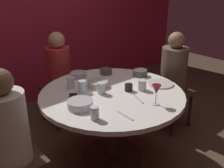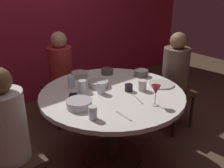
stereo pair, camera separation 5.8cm
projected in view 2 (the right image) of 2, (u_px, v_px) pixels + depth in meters
name	position (u px, v px, depth m)	size (l,w,h in m)	color
ground_plane	(112.00, 156.00, 2.68)	(8.00, 8.00, 0.00)	#4C3828
back_wall	(27.00, 10.00, 3.44)	(6.00, 0.10, 2.60)	maroon
dining_table	(112.00, 106.00, 2.46)	(1.33, 1.33, 0.73)	silver
seated_diner_left	(6.00, 128.00, 1.83)	(0.40, 0.40, 1.18)	#3F2D1E
seated_diner_back	(61.00, 68.00, 3.09)	(0.40, 0.40, 1.14)	#3F2D1E
seated_diner_right	(175.00, 72.00, 2.95)	(0.40, 0.40, 1.16)	#3F2D1E
candle_holder	(129.00, 88.00, 2.41)	(0.07, 0.07, 0.09)	black
wine_glass	(156.00, 91.00, 2.11)	(0.08, 0.08, 0.18)	silver
dinner_plate	(161.00, 84.00, 2.55)	(0.25, 0.25, 0.01)	beige
cell_phone	(73.00, 96.00, 2.30)	(0.07, 0.14, 0.01)	black
bowl_serving_large	(79.00, 104.00, 2.11)	(0.21, 0.21, 0.07)	#B7B7BC
bowl_salad_center	(80.00, 75.00, 2.74)	(0.17, 0.17, 0.05)	#B2ADA3
bowl_small_white	(141.00, 73.00, 2.77)	(0.15, 0.15, 0.07)	#4C4742
bowl_sauce_side	(98.00, 84.00, 2.51)	(0.20, 0.20, 0.06)	#B2ADA3
bowl_rice_portion	(107.00, 71.00, 2.83)	(0.13, 0.13, 0.06)	#4C4742
cup_near_candle	(101.00, 88.00, 2.35)	(0.08, 0.08, 0.11)	silver
cup_by_left_diner	(142.00, 85.00, 2.41)	(0.08, 0.08, 0.10)	silver
cup_by_right_diner	(82.00, 86.00, 2.39)	(0.08, 0.08, 0.11)	silver
cup_center_front	(93.00, 113.00, 1.93)	(0.07, 0.07, 0.10)	silver
cup_far_edge	(71.00, 82.00, 2.47)	(0.07, 0.07, 0.11)	silver
fork_near_plate	(138.00, 99.00, 2.25)	(0.02, 0.18, 0.01)	#B7B7BC
knife_near_plate	(123.00, 116.00, 1.98)	(0.02, 0.18, 0.01)	#B7B7BC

